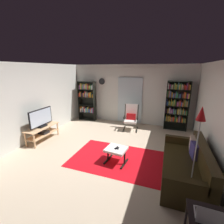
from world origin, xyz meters
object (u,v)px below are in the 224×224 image
at_px(leather_sofa, 187,166).
at_px(side_table, 206,223).
at_px(cell_phone, 117,148).
at_px(tv_stand, 43,131).
at_px(bookshelf_near_tv, 87,99).
at_px(television, 41,118).
at_px(tv_remote, 118,148).
at_px(lounge_armchair, 131,116).
at_px(floor_lamp_by_sofa, 199,129).
at_px(wall_clock, 102,81).
at_px(laptop, 209,216).
at_px(bookshelf_near_sofa, 177,104).
at_px(ottoman, 116,151).

relative_size(leather_sofa, side_table, 3.71).
bearing_deg(cell_phone, leather_sofa, 27.17).
bearing_deg(cell_phone, tv_stand, -160.42).
xyz_separation_m(bookshelf_near_tv, cell_phone, (2.49, -3.05, -0.62)).
bearing_deg(television, tv_remote, -8.24).
height_order(lounge_armchair, floor_lamp_by_sofa, floor_lamp_by_sofa).
xyz_separation_m(television, leather_sofa, (4.50, -0.46, -0.51)).
xyz_separation_m(tv_stand, cell_phone, (2.82, -0.43, 0.09)).
bearing_deg(side_table, bookshelf_near_tv, 132.69).
distance_m(side_table, wall_clock, 6.15).
distance_m(television, cell_phone, 2.88).
distance_m(tv_stand, side_table, 5.01).
xyz_separation_m(cell_phone, side_table, (1.77, -1.56, 0.01)).
height_order(television, laptop, television).
height_order(television, wall_clock, wall_clock).
xyz_separation_m(lounge_armchair, floor_lamp_by_sofa, (1.91, -3.10, 0.86)).
bearing_deg(lounge_armchair, wall_clock, 155.31).
bearing_deg(lounge_armchair, bookshelf_near_sofa, 18.74).
distance_m(bookshelf_near_sofa, lounge_armchair, 1.89).
height_order(leather_sofa, lounge_armchair, lounge_armchair).
height_order(ottoman, laptop, laptop).
distance_m(floor_lamp_by_sofa, side_table, 1.39).
height_order(bookshelf_near_sofa, side_table, bookshelf_near_sofa).
bearing_deg(wall_clock, floor_lamp_by_sofa, -47.61).
height_order(tv_remote, laptop, laptop).
relative_size(bookshelf_near_tv, laptop, 5.60).
height_order(leather_sofa, laptop, leather_sofa).
distance_m(tv_stand, bookshelf_near_tv, 2.73).
height_order(leather_sofa, cell_phone, leather_sofa).
xyz_separation_m(lounge_armchair, wall_clock, (-1.58, 0.73, 1.32)).
xyz_separation_m(lounge_armchair, cell_phone, (0.21, -2.52, -0.12)).
xyz_separation_m(bookshelf_near_tv, laptop, (4.25, -4.66, -0.44)).
height_order(tv_stand, leather_sofa, leather_sofa).
xyz_separation_m(laptop, wall_clock, (-3.56, 4.86, 1.26)).
bearing_deg(tv_remote, television, 148.29).
height_order(tv_stand, side_table, side_table).
relative_size(cell_phone, wall_clock, 0.48).
bearing_deg(cell_phone, bookshelf_near_tv, 157.51).
height_order(tv_stand, floor_lamp_by_sofa, floor_lamp_by_sofa).
relative_size(ottoman, floor_lamp_by_sofa, 0.31).
height_order(bookshelf_near_tv, bookshelf_near_sofa, bookshelf_near_sofa).
bearing_deg(wall_clock, side_table, -53.52).
bearing_deg(ottoman, bookshelf_near_tv, 129.06).
height_order(television, ottoman, television).
xyz_separation_m(bookshelf_near_sofa, floor_lamp_by_sofa, (0.19, -3.68, 0.33)).
relative_size(television, laptop, 2.96).
bearing_deg(wall_clock, cell_phone, -61.15).
relative_size(lounge_armchair, floor_lamp_by_sofa, 0.57).
bearing_deg(floor_lamp_by_sofa, lounge_armchair, 121.64).
height_order(ottoman, wall_clock, wall_clock).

